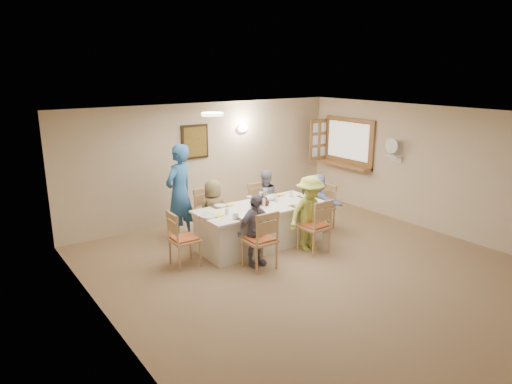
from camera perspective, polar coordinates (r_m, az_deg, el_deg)
ground at (r=7.62m, az=7.47°, el=-9.68°), size 7.00×7.00×0.00m
room_walls at (r=7.12m, az=7.89°, el=1.45°), size 7.00×7.00×7.00m
wall_picture at (r=9.70m, az=-7.64°, el=6.23°), size 0.62×0.05×0.72m
wall_sconce at (r=10.26m, az=-1.65°, el=7.97°), size 0.26×0.09×0.18m
ceiling_light at (r=7.56m, az=-5.46°, el=9.67°), size 0.36×0.36×0.05m
serving_hatch at (r=11.03m, az=11.53°, el=6.08°), size 0.06×1.50×1.15m
hatch_sill at (r=11.03m, az=10.96°, el=3.34°), size 0.30×1.50×0.05m
shutter_door at (r=11.37m, az=7.82°, el=6.51°), size 0.55×0.04×1.00m
fan_shelf at (r=10.12m, az=16.77°, el=4.37°), size 0.22×0.36×0.03m
desk_fan at (r=10.07m, az=16.72°, el=5.19°), size 0.30×0.30×0.28m
dining_table at (r=8.45m, az=0.55°, el=-4.23°), size 2.40×1.02×0.76m
chair_back_left at (r=8.74m, az=-5.74°, el=-2.83°), size 0.55×0.55×0.99m
chair_back_right at (r=9.37m, az=0.63°, el=-1.76°), size 0.47×0.47×0.91m
chair_front_left at (r=7.46m, az=0.45°, el=-5.88°), size 0.49×0.49×1.01m
chair_front_right at (r=8.19m, az=7.27°, el=-4.14°), size 0.49×0.49×0.99m
chair_left_end at (r=7.66m, az=-8.91°, el=-5.74°), size 0.47×0.47×0.96m
chair_right_end at (r=9.37m, az=8.23°, el=-1.89°), size 0.51×0.51×0.92m
diner_back_left at (r=8.61m, az=-5.36°, el=-2.38°), size 0.60×0.41×1.20m
diner_back_right at (r=9.23m, az=1.07°, el=-0.99°), size 0.67×0.55×1.23m
diner_front_left at (r=7.52m, az=-0.09°, el=-4.82°), size 0.77×0.43×1.23m
diner_front_right at (r=8.21m, az=6.75°, el=-2.67°), size 0.92×0.57×1.37m
diner_right_end at (r=9.25m, az=7.68°, el=-1.29°), size 1.12×0.46×1.17m
caregiver at (r=8.71m, az=-9.53°, el=-0.09°), size 1.02×0.97×1.85m
placemat_fl at (r=7.67m, az=-1.22°, el=-3.25°), size 0.36×0.27×0.01m
plate_fl at (r=7.67m, az=-1.22°, el=-3.18°), size 0.24×0.24×0.02m
napkin_fl at (r=7.73m, az=0.09°, el=-3.05°), size 0.14×0.14×0.01m
placemat_fr at (r=8.37m, az=5.57°, el=-1.72°), size 0.35×0.26×0.01m
plate_fr at (r=8.37m, az=5.58°, el=-1.66°), size 0.25×0.25×0.02m
napkin_fr at (r=8.45m, az=6.72°, el=-1.55°), size 0.13×0.13×0.01m
placemat_bl at (r=8.34m, az=-4.48°, el=-1.76°), size 0.33×0.25×0.01m
plate_bl at (r=8.34m, az=-4.48°, el=-1.69°), size 0.22×0.22×0.01m
napkin_bl at (r=8.39m, az=-3.26°, el=-1.59°), size 0.14×0.14×0.01m
placemat_br at (r=8.99m, az=2.06°, el=-0.46°), size 0.36×0.27×0.01m
plate_br at (r=8.99m, az=2.07°, el=-0.40°), size 0.23×0.23×0.01m
napkin_br at (r=9.06m, az=3.16°, el=-0.31°), size 0.15×0.15×0.01m
placemat_le at (r=7.76m, az=-6.03°, el=-3.12°), size 0.32×0.24×0.01m
plate_le at (r=7.75m, az=-6.03°, el=-3.05°), size 0.26×0.26×0.02m
napkin_le at (r=7.80m, az=-4.70°, el=-2.93°), size 0.14×0.14×0.01m
placemat_re at (r=9.01m, az=6.32°, el=-0.53°), size 0.33×0.24×0.01m
plate_re at (r=9.00m, az=6.32°, el=-0.47°), size 0.25×0.25×0.02m
napkin_re at (r=9.09m, az=7.38°, el=-0.37°), size 0.15×0.15×0.01m
teacup_a at (r=7.62m, az=-2.57°, el=-3.06°), size 0.15×0.15×0.09m
teacup_b at (r=8.97m, az=0.58°, el=-0.25°), size 0.14×0.14×0.08m
bowl_a at (r=8.00m, az=0.22°, el=-2.27°), size 0.41×0.41×0.06m
bowl_b at (r=8.70m, az=1.76°, el=-0.80°), size 0.37×0.37×0.07m
condiment_ketchup at (r=8.28m, az=-0.02°, el=-1.05°), size 0.13×0.13×0.22m
condiment_brown at (r=8.38m, az=0.75°, el=-0.89°), size 0.16×0.16×0.21m
condiment_malt at (r=8.34m, az=1.27°, el=-1.17°), size 0.15×0.15×0.16m
drinking_glass at (r=8.27m, az=-0.49°, el=-1.49°), size 0.06×0.06×0.09m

